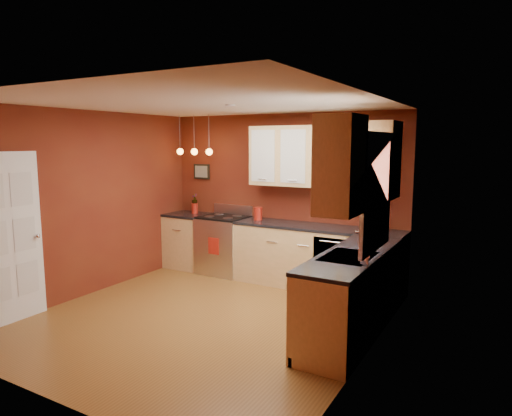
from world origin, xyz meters
The scene contains 27 objects.
floor centered at (0.00, 0.00, 0.00)m, with size 4.20×4.20×0.00m, color brown.
ceiling centered at (0.00, 0.00, 2.60)m, with size 4.00×4.20×0.02m, color white.
wall_back centered at (0.00, 2.10, 1.30)m, with size 4.00×0.02×2.60m, color maroon.
wall_front centered at (0.00, -2.10, 1.30)m, with size 4.00×0.02×2.60m, color maroon.
wall_left centered at (-2.00, 0.00, 1.30)m, with size 0.02×4.20×2.60m, color maroon.
wall_right centered at (2.00, 0.00, 1.30)m, with size 0.02×4.20×2.60m, color maroon.
base_cabinets_back_left centered at (-1.65, 1.80, 0.45)m, with size 0.70×0.60×0.90m, color #EABA7D.
base_cabinets_back_right centered at (0.73, 1.80, 0.45)m, with size 2.54×0.60×0.90m, color #EABA7D.
base_cabinets_right centered at (1.70, 0.45, 0.45)m, with size 0.60×2.10×0.90m, color #EABA7D.
counter_back_left centered at (-1.65, 1.80, 0.92)m, with size 0.70×0.62×0.04m, color black.
counter_back_right centered at (0.73, 1.80, 0.92)m, with size 2.54×0.62×0.04m, color black.
counter_right centered at (1.70, 0.45, 0.92)m, with size 0.62×2.10×0.04m, color black.
gas_range centered at (-0.92, 1.80, 0.48)m, with size 0.76×0.64×1.11m.
dishwasher_front centered at (1.10, 1.51, 0.45)m, with size 0.60×0.02×0.80m, color silver.
sink centered at (1.70, 0.30, 0.92)m, with size 0.50×0.70×0.33m.
window centered at (1.97, 0.30, 1.69)m, with size 0.06×1.02×1.22m.
door_left_wall centered at (-1.97, -1.20, 1.03)m, with size 0.12×0.82×2.05m.
upper_cabinets_back centered at (0.60, 1.93, 1.95)m, with size 2.00×0.35×0.90m, color #EABA7D.
upper_cabinets_right centered at (1.82, 0.32, 1.95)m, with size 0.35×1.95×0.90m, color #EABA7D.
wall_picture centered at (-1.55, 2.08, 1.65)m, with size 0.32×0.03×0.26m, color black.
pendant_lights centered at (-1.45, 1.75, 2.01)m, with size 0.71×0.11×0.66m.
red_canister centered at (-0.28, 1.83, 1.04)m, with size 0.14×0.14×0.20m.
red_vase centered at (-1.57, 1.88, 1.03)m, with size 0.11×0.11×0.18m, color #A61D11.
flowers centered at (-1.57, 1.88, 1.19)m, with size 0.10×0.10×0.19m, color #A61D11.
coffee_maker centered at (1.49, 1.88, 1.07)m, with size 0.23×0.23×0.28m.
soap_pump centered at (1.95, 0.05, 1.03)m, with size 0.08×0.08×0.18m, color silver.
dish_towel centered at (-0.89, 1.47, 0.52)m, with size 0.20×0.01×0.27m, color #A61D11.
Camera 1 is at (3.20, -4.35, 2.16)m, focal length 32.00 mm.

